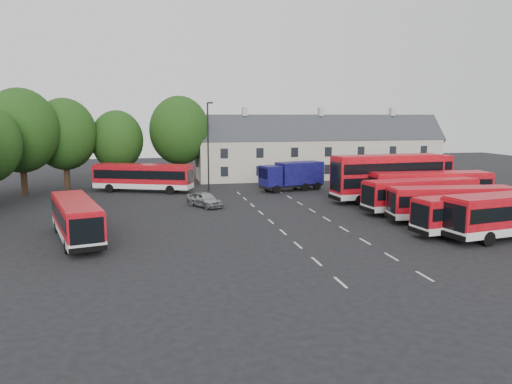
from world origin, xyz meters
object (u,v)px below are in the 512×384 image
(bus_west, at_px, (76,216))
(silver_car, at_px, (205,199))
(box_truck, at_px, (292,175))
(lamppost, at_px, (208,144))
(bus_dd_south, at_px, (387,175))

(bus_west, bearing_deg, silver_car, -57.09)
(box_truck, height_order, silver_car, box_truck)
(box_truck, height_order, lamppost, lamppost)
(silver_car, distance_m, lamppost, 11.29)
(lamppost, bearing_deg, box_truck, -7.87)
(bus_west, relative_size, silver_car, 2.43)
(bus_west, bearing_deg, lamppost, -43.94)
(lamppost, bearing_deg, bus_dd_south, -31.98)
(bus_west, height_order, silver_car, bus_west)
(silver_car, bearing_deg, bus_dd_south, -32.30)
(bus_west, distance_m, lamppost, 24.96)
(bus_dd_south, height_order, bus_west, bus_dd_south)
(bus_dd_south, height_order, box_truck, bus_dd_south)
(bus_dd_south, distance_m, bus_west, 31.30)
(box_truck, bearing_deg, bus_west, -153.16)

